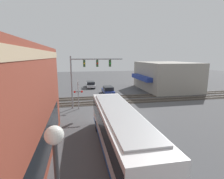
{
  "coord_description": "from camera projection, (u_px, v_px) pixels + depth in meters",
  "views": [
    {
      "loc": [
        -18.79,
        5.58,
        6.84
      ],
      "look_at": [
        4.81,
        0.87,
        2.21
      ],
      "focal_mm": 28.0,
      "sensor_mm": 36.0,
      "label": 1
    }
  ],
  "objects": [
    {
      "name": "ground_plane",
      "position": [
        127.0,
        115.0,
        20.46
      ],
      "size": [
        120.0,
        120.0,
        0.0
      ],
      "primitive_type": "plane",
      "color": "#4C4C4F"
    },
    {
      "name": "shop_building",
      "position": [
        166.0,
        76.0,
        35.87
      ],
      "size": [
        12.41,
        10.77,
        5.58
      ],
      "color": "gray",
      "rests_on": "ground"
    },
    {
      "name": "city_bus",
      "position": [
        120.0,
        130.0,
        12.31
      ],
      "size": [
        12.05,
        2.59,
        3.14
      ],
      "color": "white",
      "rests_on": "ground"
    },
    {
      "name": "traffic_signal_gantry",
      "position": [
        87.0,
        70.0,
        22.61
      ],
      "size": [
        0.42,
        6.83,
        6.85
      ],
      "color": "gray",
      "rests_on": "ground"
    },
    {
      "name": "crossing_signal",
      "position": [
        78.0,
        92.0,
        22.51
      ],
      "size": [
        1.41,
        1.18,
        3.81
      ],
      "color": "gray",
      "rests_on": "ground"
    },
    {
      "name": "rail_track_near",
      "position": [
        116.0,
        102.0,
        26.24
      ],
      "size": [
        2.6,
        60.0,
        0.15
      ],
      "color": "#332D28",
      "rests_on": "ground"
    },
    {
      "name": "rail_track_far",
      "position": [
        112.0,
        97.0,
        29.32
      ],
      "size": [
        2.6,
        60.0,
        0.15
      ],
      "color": "#332D28",
      "rests_on": "ground"
    },
    {
      "name": "parked_car_blue",
      "position": [
        108.0,
        90.0,
        31.77
      ],
      "size": [
        4.45,
        1.82,
        1.44
      ],
      "color": "navy",
      "rests_on": "ground"
    },
    {
      "name": "parked_car_silver",
      "position": [
        91.0,
        85.0,
        38.51
      ],
      "size": [
        4.86,
        1.82,
        1.36
      ],
      "color": "#B7B7BC",
      "rests_on": "ground"
    },
    {
      "name": "pedestrian_near_bus",
      "position": [
        154.0,
        150.0,
        11.27
      ],
      "size": [
        0.34,
        0.34,
        1.66
      ],
      "color": "black",
      "rests_on": "ground"
    }
  ]
}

